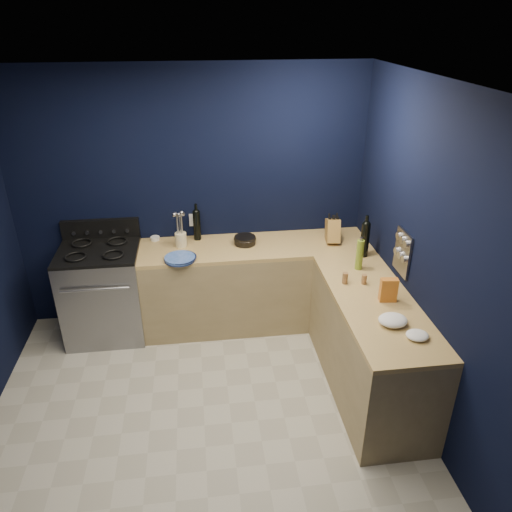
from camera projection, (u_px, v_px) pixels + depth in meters
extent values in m
cube|color=#ACA796|center=(205.00, 426.00, 3.93)|extent=(3.50, 3.50, 0.02)
cube|color=silver|center=(182.00, 87.00, 2.74)|extent=(3.50, 3.50, 0.02)
cube|color=black|center=(192.00, 199.00, 4.89)|extent=(3.50, 0.02, 2.60)
cube|color=black|center=(438.00, 271.00, 3.54)|extent=(0.02, 3.50, 2.60)
cube|color=#99855C|center=(255.00, 286.00, 5.07)|extent=(2.30, 0.63, 0.86)
cube|color=olive|center=(255.00, 247.00, 4.86)|extent=(2.30, 0.63, 0.04)
cube|color=#99855C|center=(369.00, 347.00, 4.14)|extent=(0.63, 1.67, 0.86)
cube|color=olive|center=(375.00, 302.00, 3.94)|extent=(0.63, 1.67, 0.04)
cube|color=gray|center=(104.00, 294.00, 4.86)|extent=(0.76, 0.66, 0.92)
cube|color=black|center=(100.00, 312.00, 4.59)|extent=(0.59, 0.02, 0.42)
cube|color=black|center=(97.00, 251.00, 4.65)|extent=(0.76, 0.66, 0.03)
cube|color=black|center=(101.00, 229.00, 4.87)|extent=(0.76, 0.06, 0.20)
cube|color=gray|center=(403.00, 253.00, 4.07)|extent=(0.02, 0.28, 0.38)
cube|color=white|center=(194.00, 220.00, 4.97)|extent=(0.09, 0.02, 0.13)
cylinder|color=#2A5799|center=(180.00, 259.00, 4.55)|extent=(0.30, 0.30, 0.04)
cylinder|color=white|center=(155.00, 238.00, 4.96)|extent=(0.10, 0.10, 0.04)
cylinder|color=beige|center=(181.00, 240.00, 4.80)|extent=(0.13, 0.13, 0.14)
cylinder|color=black|center=(197.00, 226.00, 4.91)|extent=(0.09, 0.09, 0.30)
cylinder|color=black|center=(245.00, 240.00, 4.86)|extent=(0.25, 0.25, 0.08)
cube|color=olive|center=(333.00, 231.00, 4.89)|extent=(0.16, 0.29, 0.29)
cylinder|color=black|center=(365.00, 240.00, 4.57)|extent=(0.10, 0.10, 0.33)
cylinder|color=olive|center=(360.00, 255.00, 4.35)|extent=(0.07, 0.07, 0.28)
cylinder|color=olive|center=(345.00, 278.00, 4.15)|extent=(0.05, 0.05, 0.10)
cylinder|color=olive|center=(364.00, 279.00, 4.15)|extent=(0.05, 0.05, 0.09)
cube|color=red|center=(388.00, 290.00, 3.88)|extent=(0.14, 0.08, 0.20)
ellipsoid|color=white|center=(393.00, 320.00, 3.61)|extent=(0.27, 0.24, 0.08)
ellipsoid|color=white|center=(417.00, 335.00, 3.47)|extent=(0.21, 0.20, 0.05)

